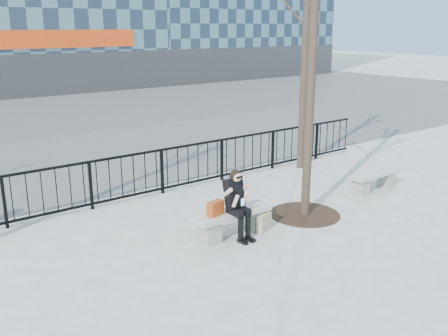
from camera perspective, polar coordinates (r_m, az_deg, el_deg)
ground at (r=9.79m, az=0.98°, el=-7.63°), size 120.00×120.00×0.00m
street_surface at (r=23.07m, az=-22.81°, el=4.93°), size 60.00×23.00×0.01m
railing at (r=11.96m, az=-7.93°, el=-0.53°), size 14.00×0.06×1.10m
tree_grate at (r=10.91m, az=9.21°, el=-5.23°), size 1.50×1.50×0.02m
bench_main at (r=9.67m, az=0.99°, el=-5.99°), size 1.65×0.46×0.49m
bench_second at (r=12.83m, az=16.76°, el=-1.22°), size 1.52×0.42×0.45m
seated_woman at (r=9.42m, az=1.60°, el=-4.20°), size 0.50×0.64×1.34m
handbag at (r=9.34m, az=-1.00°, el=-4.64°), size 0.36×0.23×0.28m
shopping_bag at (r=9.92m, az=4.58°, el=-6.22°), size 0.41×0.26×0.36m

